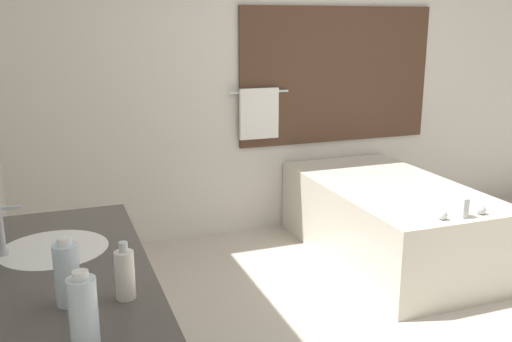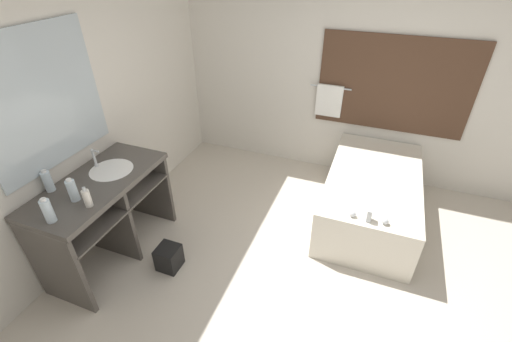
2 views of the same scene
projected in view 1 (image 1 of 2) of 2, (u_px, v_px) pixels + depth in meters
The scene contains 7 objects.
wall_back_with_blinds at pixel (292, 65), 4.57m from camera, with size 7.40×0.13×2.70m.
vanity_counter at pixel (62, 330), 1.98m from camera, with size 0.61×1.27×0.88m.
sink_faucet at pixel (2, 232), 1.99m from camera, with size 0.09×0.04×0.18m.
bathtub at pixel (388, 217), 4.15m from camera, with size 0.94×1.72×0.67m.
water_bottle_1 at pixel (84, 313), 1.41m from camera, with size 0.07×0.07×0.21m.
water_bottle_2 at pixel (67, 274), 1.64m from camera, with size 0.07×0.07×0.20m.
soap_dispenser at pixel (125, 274), 1.68m from camera, with size 0.06×0.06×0.18m.
Camera 1 is at (-1.86, -2.02, 1.68)m, focal length 40.00 mm.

